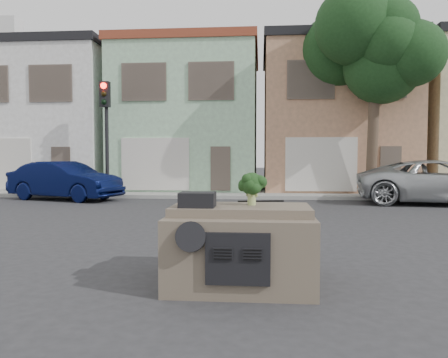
# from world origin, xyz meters

# --- Properties ---
(ground_plane) EXTENTS (120.00, 120.00, 0.00)m
(ground_plane) POSITION_xyz_m (0.00, 0.00, 0.00)
(ground_plane) COLOR #303033
(ground_plane) RESTS_ON ground
(sidewalk) EXTENTS (40.00, 3.00, 0.15)m
(sidewalk) POSITION_xyz_m (0.00, 10.50, 0.07)
(sidewalk) COLOR gray
(sidewalk) RESTS_ON ground
(townhouse_white) EXTENTS (7.20, 8.20, 7.55)m
(townhouse_white) POSITION_xyz_m (-11.00, 14.50, 3.77)
(townhouse_white) COLOR silver
(townhouse_white) RESTS_ON ground
(townhouse_mint) EXTENTS (7.20, 8.20, 7.55)m
(townhouse_mint) POSITION_xyz_m (-3.50, 14.50, 3.77)
(townhouse_mint) COLOR #A1CEA5
(townhouse_mint) RESTS_ON ground
(townhouse_tan) EXTENTS (7.20, 8.20, 7.55)m
(townhouse_tan) POSITION_xyz_m (4.00, 14.50, 3.77)
(townhouse_tan) COLOR tan
(townhouse_tan) RESTS_ON ground
(navy_sedan) EXTENTS (5.12, 3.06, 1.59)m
(navy_sedan) POSITION_xyz_m (-7.81, 8.21, 0.00)
(navy_sedan) COLOR #070E37
(navy_sedan) RESTS_ON ground
(silver_pickup) EXTENTS (6.36, 3.67, 1.67)m
(silver_pickup) POSITION_xyz_m (7.00, 7.79, 0.00)
(silver_pickup) COLOR #ADB0B4
(silver_pickup) RESTS_ON ground
(traffic_signal) EXTENTS (0.40, 0.40, 5.10)m
(traffic_signal) POSITION_xyz_m (-6.50, 9.50, 2.55)
(traffic_signal) COLOR black
(traffic_signal) RESTS_ON ground
(tree_near) EXTENTS (4.40, 4.00, 8.50)m
(tree_near) POSITION_xyz_m (5.00, 9.80, 4.25)
(tree_near) COLOR #193B19
(tree_near) RESTS_ON ground
(car_dashboard) EXTENTS (2.00, 1.80, 1.12)m
(car_dashboard) POSITION_xyz_m (0.00, -3.00, 0.56)
(car_dashboard) COLOR brown
(car_dashboard) RESTS_ON ground
(instrument_hump) EXTENTS (0.48, 0.38, 0.20)m
(instrument_hump) POSITION_xyz_m (-0.58, -3.35, 1.22)
(instrument_hump) COLOR black
(instrument_hump) RESTS_ON car_dashboard
(wiper_arm) EXTENTS (0.69, 0.15, 0.02)m
(wiper_arm) POSITION_xyz_m (0.28, -2.62, 1.13)
(wiper_arm) COLOR black
(wiper_arm) RESTS_ON car_dashboard
(broccoli) EXTENTS (0.53, 0.53, 0.47)m
(broccoli) POSITION_xyz_m (0.15, -3.05, 1.36)
(broccoli) COLOR black
(broccoli) RESTS_ON car_dashboard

